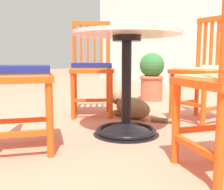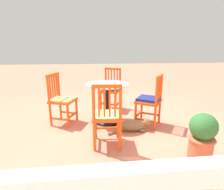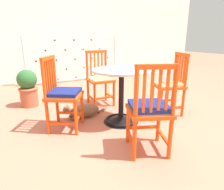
{
  "view_description": "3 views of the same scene",
  "coord_description": "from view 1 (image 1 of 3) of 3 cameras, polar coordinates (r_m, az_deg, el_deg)",
  "views": [
    {
      "loc": [
        1.45,
        -1.05,
        0.54
      ],
      "look_at": [
        -0.17,
        0.21,
        0.27
      ],
      "focal_mm": 43.38,
      "sensor_mm": 36.0,
      "label": 1
    },
    {
      "loc": [
        0.26,
        3.33,
        1.35
      ],
      "look_at": [
        -0.08,
        0.23,
        0.53
      ],
      "focal_mm": 28.97,
      "sensor_mm": 36.0,
      "label": 2
    },
    {
      "loc": [
        -1.31,
        -1.89,
        1.12
      ],
      "look_at": [
        -0.1,
        0.27,
        0.38
      ],
      "focal_mm": 30.97,
      "sensor_mm": 36.0,
      "label": 3
    }
  ],
  "objects": [
    {
      "name": "orange_chair_near_fence",
      "position": [
        2.48,
        18.65,
        4.74
      ],
      "size": [
        0.43,
        0.43,
        0.91
      ],
      "color": "#E04C14",
      "rests_on": "ground_plane"
    },
    {
      "name": "ground_plane",
      "position": [
        1.87,
        -1.81,
        -9.22
      ],
      "size": [
        24.0,
        24.0,
        0.0
      ],
      "primitive_type": "plane",
      "color": "#C6755B"
    },
    {
      "name": "orange_chair_by_planter",
      "position": [
        2.61,
        -4.33,
        5.52
      ],
      "size": [
        0.55,
        0.55,
        0.91
      ],
      "color": "#E04C14",
      "rests_on": "ground_plane"
    },
    {
      "name": "orange_chair_at_corner",
      "position": [
        1.67,
        -19.92,
        3.91
      ],
      "size": [
        0.53,
        0.53,
        0.91
      ],
      "color": "#E04C14",
      "rests_on": "ground_plane"
    },
    {
      "name": "terracotta_planter",
      "position": [
        3.56,
        8.38,
        4.11
      ],
      "size": [
        0.32,
        0.32,
        0.62
      ],
      "color": "#B25B3D",
      "rests_on": "ground_plane"
    },
    {
      "name": "tabby_cat",
      "position": [
        2.53,
        3.83,
        -2.54
      ],
      "size": [
        0.74,
        0.27,
        0.23
      ],
      "color": "brown",
      "rests_on": "ground_plane"
    },
    {
      "name": "cafe_table",
      "position": [
        1.93,
        3.04,
        -0.03
      ],
      "size": [
        0.76,
        0.76,
        0.73
      ],
      "color": "black",
      "rests_on": "ground_plane"
    }
  ]
}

